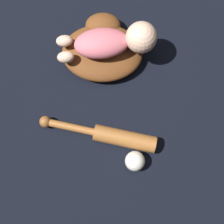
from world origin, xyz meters
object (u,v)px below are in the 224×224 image
at_px(baseball_glove, 102,48).
at_px(baby_figure, 116,41).
at_px(baseball_bat, 111,136).
at_px(baseball, 135,161).

bearing_deg(baseball_glove, baby_figure, 7.17).
xyz_separation_m(baseball_glove, baby_figure, (0.05, 0.01, 0.09)).
height_order(baseball_glove, baby_figure, baby_figure).
relative_size(baseball_glove, baseball_bat, 0.88).
bearing_deg(baby_figure, baseball, -57.79).
bearing_deg(baseball_bat, baby_figure, 110.04).
relative_size(baby_figure, baseball_bat, 0.82).
xyz_separation_m(baseball_glove, baseball, (0.29, -0.36, -0.00)).
xyz_separation_m(baseball_glove, baseball_bat, (0.17, -0.31, -0.01)).
relative_size(baseball_glove, baseball, 5.25).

